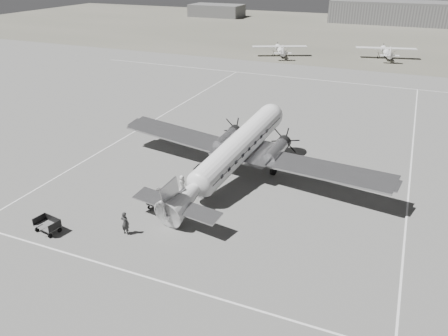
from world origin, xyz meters
TOP-DOWN VIEW (x-y plane):
  - ground at (0.00, 0.00)m, footprint 260.00×260.00m
  - taxi_line_near at (0.00, -14.00)m, footprint 60.00×0.15m
  - taxi_line_right at (12.00, 0.00)m, footprint 0.15×80.00m
  - taxi_line_left at (-18.00, 10.00)m, footprint 0.15×60.00m
  - taxi_line_horizon at (0.00, 40.00)m, footprint 90.00×0.15m
  - grass_infield at (0.00, 95.00)m, footprint 260.00×90.00m
  - hangar_main at (5.00, 120.00)m, footprint 42.00×14.00m
  - shed_secondary at (-55.00, 115.00)m, footprint 18.00×10.00m
  - dc3_airliner at (-2.76, 0.38)m, footprint 30.26×23.32m
  - light_plane_left at (-14.84, 56.27)m, footprint 14.05×12.99m
  - light_plane_right at (5.44, 62.19)m, footprint 13.62×11.95m
  - baggage_cart_near at (-6.59, -6.45)m, footprint 1.56×1.17m
  - baggage_cart_far at (-12.21, -12.45)m, footprint 2.10×1.64m
  - ground_crew at (-6.78, -10.43)m, footprint 0.69×0.48m
  - ramp_agent at (-6.54, -6.10)m, footprint 0.78×0.94m
  - passenger at (-6.04, -3.11)m, footprint 0.61×0.82m

SIDE VIEW (x-z plane):
  - ground at x=0.00m, z-range 0.00..0.00m
  - grass_infield at x=0.00m, z-range 0.00..0.01m
  - taxi_line_near at x=0.00m, z-range 0.00..0.01m
  - taxi_line_right at x=12.00m, z-range 0.00..0.01m
  - taxi_line_left at x=-18.00m, z-range 0.00..0.01m
  - taxi_line_horizon at x=0.00m, z-range 0.00..0.01m
  - baggage_cart_near at x=-6.59m, z-range 0.00..0.83m
  - baggage_cart_far at x=-12.21m, z-range 0.00..1.08m
  - passenger at x=-6.04m, z-range 0.00..1.53m
  - ramp_agent at x=-6.54m, z-range 0.00..1.76m
  - ground_crew at x=-6.78m, z-range 0.00..1.83m
  - light_plane_left at x=-14.84m, z-range 0.00..2.34m
  - light_plane_right at x=5.44m, z-range 0.00..2.44m
  - shed_secondary at x=-55.00m, z-range 0.00..4.00m
  - dc3_airliner at x=-2.76m, z-range 0.00..5.24m
  - hangar_main at x=5.00m, z-range 0.00..6.60m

